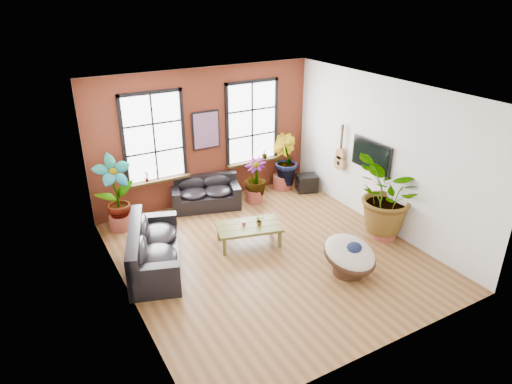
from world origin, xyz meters
TOP-DOWN VIEW (x-y plane):
  - room at (0.00, 0.15)m, footprint 6.04×6.54m
  - sofa_back at (-0.24, 2.86)m, footprint 1.90×1.29m
  - sofa_left at (-2.33, 0.79)m, footprint 1.64×2.47m
  - coffee_table at (-0.16, 0.64)m, footprint 1.56×1.13m
  - papasan_chair at (1.03, -1.36)m, footprint 1.37×1.38m
  - poster at (0.00, 3.18)m, footprint 0.74×0.06m
  - tv_wall_unit at (2.93, 0.60)m, footprint 0.13×1.86m
  - media_box at (2.64, 2.37)m, footprint 0.68×0.62m
  - pot_back_left at (-2.50, 2.72)m, footprint 0.48×0.48m
  - pot_back_right at (2.15, 2.86)m, footprint 0.62×0.62m
  - pot_right_wall at (2.68, -0.66)m, footprint 0.67×0.67m
  - pot_mid at (1.03, 2.52)m, footprint 0.48×0.48m
  - floor_plant_back_left at (-2.51, 2.73)m, footprint 0.98×0.74m
  - floor_plant_back_right at (2.19, 2.85)m, footprint 0.79×0.90m
  - floor_plant_right_wall at (2.64, -0.67)m, footprint 2.15×2.16m
  - floor_plant_mid at (1.06, 2.52)m, footprint 0.81×0.81m
  - table_plant at (0.06, 0.56)m, footprint 0.21×0.19m
  - sill_plant_left at (-1.65, 3.13)m, footprint 0.17×0.17m
  - sill_plant_right at (1.70, 3.13)m, footprint 0.19×0.19m

SIDE VIEW (x-z plane):
  - pot_mid at x=1.03m, z-range 0.00..0.34m
  - pot_back_left at x=-2.50m, z-range 0.00..0.35m
  - pot_back_right at x=2.15m, z-range 0.00..0.40m
  - pot_right_wall at x=2.68m, z-range 0.00..0.40m
  - media_box at x=2.64m, z-range 0.00..0.47m
  - sofa_back at x=-0.24m, z-range -0.04..0.76m
  - coffee_table at x=-0.16m, z-range 0.13..0.67m
  - sofa_left at x=-2.33m, z-range -0.04..0.86m
  - papasan_chair at x=1.03m, z-range 0.01..0.82m
  - table_plant at x=0.06m, z-range 0.45..0.67m
  - floor_plant_mid at x=1.06m, z-range 0.14..1.20m
  - floor_plant_back_right at x=2.19m, z-range 0.15..1.56m
  - floor_plant_back_left at x=-2.51m, z-range 0.15..1.85m
  - sill_plant_left at x=-1.65m, z-range 0.90..1.17m
  - sill_plant_right at x=1.70m, z-range 0.90..1.17m
  - floor_plant_right_wall at x=2.64m, z-range 0.16..1.98m
  - tv_wall_unit at x=2.93m, z-range 0.94..2.14m
  - room at x=0.00m, z-range -0.02..3.52m
  - poster at x=0.00m, z-range 1.46..2.44m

